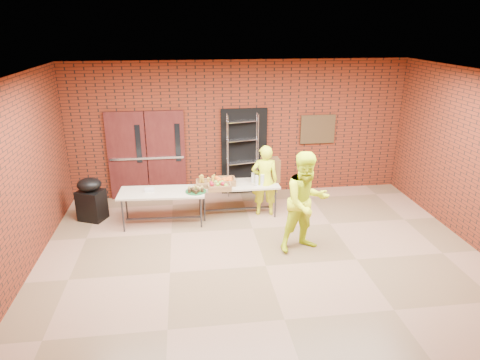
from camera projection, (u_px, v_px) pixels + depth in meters
name	position (u px, v px, depth m)	size (l,w,h in m)	color
room	(268.00, 180.00, 6.89)	(8.08, 7.08, 3.28)	brown
double_doors	(147.00, 155.00, 10.00)	(1.78, 0.12, 2.10)	#4D1916
dark_doorway	(244.00, 152.00, 10.31)	(1.10, 0.06, 2.10)	black
bronze_plaque	(318.00, 129.00, 10.34)	(0.85, 0.04, 0.70)	#42301A
wire_rack	(242.00, 155.00, 10.19)	(0.73, 0.24, 2.00)	#B0B0B7
table_left	(162.00, 194.00, 8.79)	(1.79, 0.82, 0.72)	#BEAB91
table_right	(239.00, 186.00, 9.25)	(1.72, 0.73, 0.70)	#BEAB91
basket_bananas	(207.00, 183.00, 9.09)	(0.45, 0.35, 0.14)	#93623B
basket_oranges	(224.00, 181.00, 9.20)	(0.50, 0.39, 0.15)	#93623B
basket_apples	(219.00, 186.00, 8.94)	(0.49, 0.38, 0.15)	#93623B
muffin_tray	(196.00, 190.00, 8.74)	(0.43, 0.43, 0.11)	#165325
napkin_box	(150.00, 190.00, 8.77)	(0.19, 0.13, 0.06)	silver
coffee_dispenser	(270.00, 170.00, 9.33)	(0.38, 0.34, 0.51)	brown
cup_stack_front	(257.00, 181.00, 9.09)	(0.07, 0.07, 0.22)	silver
cup_stack_mid	(262.00, 180.00, 9.10)	(0.08, 0.08, 0.24)	silver
cup_stack_back	(253.00, 178.00, 9.26)	(0.08, 0.08, 0.23)	silver
covered_grill	(91.00, 199.00, 9.05)	(0.64, 0.60, 0.94)	black
volunteer_woman	(265.00, 180.00, 9.20)	(0.57, 0.38, 1.57)	#E4FD1C
volunteer_man	(306.00, 202.00, 7.69)	(0.91, 0.71, 1.88)	#E4FD1C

